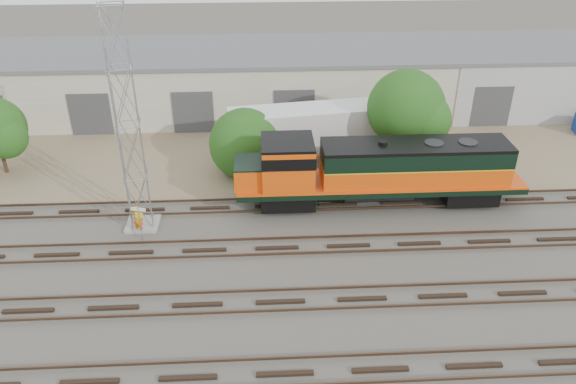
{
  "coord_description": "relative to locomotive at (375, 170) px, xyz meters",
  "views": [
    {
      "loc": [
        -0.77,
        -23.97,
        18.16
      ],
      "look_at": [
        0.75,
        4.0,
        2.2
      ],
      "focal_mm": 35.0,
      "sensor_mm": 36.0,
      "label": 1
    }
  ],
  "objects": [
    {
      "name": "warehouse",
      "position": [
        -6.14,
        16.98,
        0.23
      ],
      "size": [
        58.4,
        10.4,
        5.3
      ],
      "color": "beige",
      "rests_on": "ground"
    },
    {
      "name": "tree_east",
      "position": [
        3.13,
        4.78,
        1.88
      ],
      "size": [
        5.48,
        5.22,
        7.05
      ],
      "color": "#382619",
      "rests_on": "ground"
    },
    {
      "name": "signal_tower",
      "position": [
        -14.03,
        -1.65,
        3.77
      ],
      "size": [
        1.87,
        1.87,
        12.69
      ],
      "rotation": [
        0.0,
        0.0,
        0.23
      ],
      "color": "gray",
      "rests_on": "ground"
    },
    {
      "name": "locomotive",
      "position": [
        0.0,
        0.0,
        0.0
      ],
      "size": [
        17.62,
        3.09,
        4.23
      ],
      "color": "black",
      "rests_on": "tracks"
    },
    {
      "name": "tracks",
      "position": [
        -6.19,
        -9.0,
        -2.34
      ],
      "size": [
        80.0,
        20.4,
        0.28
      ],
      "color": "black",
      "rests_on": "ground"
    },
    {
      "name": "dirt_strip",
      "position": [
        -6.19,
        9.0,
        -2.41
      ],
      "size": [
        80.0,
        16.0,
        0.02
      ],
      "primitive_type": "cube",
      "color": "#726047",
      "rests_on": "ground"
    },
    {
      "name": "tree_mid",
      "position": [
        -7.75,
        4.67,
        -0.4
      ],
      "size": [
        5.12,
        4.88,
        4.88
      ],
      "color": "#382619",
      "rests_on": "ground"
    },
    {
      "name": "ground",
      "position": [
        -6.19,
        -6.0,
        -2.42
      ],
      "size": [
        140.0,
        140.0,
        0.0
      ],
      "primitive_type": "plane",
      "color": "#47423A",
      "rests_on": "ground"
    },
    {
      "name": "sign_post",
      "position": [
        -13.81,
        -3.11,
        -0.94
      ],
      "size": [
        0.85,
        0.24,
        2.12
      ],
      "color": "gray",
      "rests_on": "ground"
    },
    {
      "name": "worker",
      "position": [
        -14.1,
        -2.36,
        -1.54
      ],
      "size": [
        0.75,
        0.61,
        1.77
      ],
      "primitive_type": "imported",
      "rotation": [
        0.0,
        0.0,
        2.82
      ],
      "color": "orange",
      "rests_on": "ground"
    },
    {
      "name": "semi_trailer",
      "position": [
        -2.12,
        6.4,
        0.17
      ],
      "size": [
        13.63,
        4.54,
        4.12
      ],
      "rotation": [
        0.0,
        0.0,
        0.14
      ],
      "color": "silver",
      "rests_on": "ground"
    }
  ]
}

